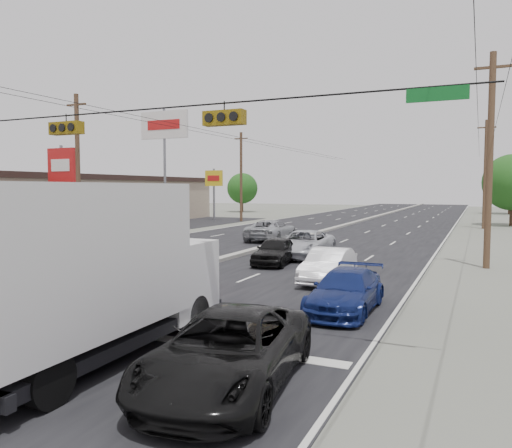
% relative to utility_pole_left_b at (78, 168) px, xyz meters
% --- Properties ---
extents(ground, '(200.00, 200.00, 0.00)m').
position_rel_utility_pole_left_b_xyz_m(ground, '(12.50, -15.00, -5.11)').
color(ground, '#606356').
rests_on(ground, ground).
extents(road_surface, '(20.00, 160.00, 0.02)m').
position_rel_utility_pole_left_b_xyz_m(road_surface, '(12.50, 15.00, -5.11)').
color(road_surface, black).
rests_on(road_surface, ground).
extents(center_median, '(0.50, 160.00, 0.20)m').
position_rel_utility_pole_left_b_xyz_m(center_median, '(12.50, 15.00, -5.01)').
color(center_median, gray).
rests_on(center_median, ground).
extents(strip_mall, '(12.00, 42.00, 4.60)m').
position_rel_utility_pole_left_b_xyz_m(strip_mall, '(-13.50, 10.00, -2.81)').
color(strip_mall, tan).
rests_on(strip_mall, ground).
extents(parking_lot, '(10.00, 42.00, 0.02)m').
position_rel_utility_pole_left_b_xyz_m(parking_lot, '(-4.50, 10.00, -5.11)').
color(parking_lot, black).
rests_on(parking_lot, ground).
extents(utility_pole_left_b, '(1.60, 0.30, 10.00)m').
position_rel_utility_pole_left_b_xyz_m(utility_pole_left_b, '(0.00, 0.00, 0.00)').
color(utility_pole_left_b, '#422D1E').
rests_on(utility_pole_left_b, ground).
extents(utility_pole_left_c, '(1.60, 0.30, 10.00)m').
position_rel_utility_pole_left_b_xyz_m(utility_pole_left_c, '(0.00, 25.00, 0.00)').
color(utility_pole_left_c, '#422D1E').
rests_on(utility_pole_left_c, ground).
extents(utility_pole_right_b, '(1.60, 0.30, 10.00)m').
position_rel_utility_pole_left_b_xyz_m(utility_pole_right_b, '(25.00, 0.00, 0.00)').
color(utility_pole_right_b, '#422D1E').
rests_on(utility_pole_right_b, ground).
extents(utility_pole_right_c, '(1.60, 0.30, 10.00)m').
position_rel_utility_pole_left_b_xyz_m(utility_pole_right_c, '(25.00, 25.00, 0.00)').
color(utility_pole_right_c, '#422D1E').
rests_on(utility_pole_right_c, ground).
extents(traffic_signals, '(25.00, 0.30, 0.54)m').
position_rel_utility_pole_left_b_xyz_m(traffic_signals, '(13.90, -15.00, 0.39)').
color(traffic_signals, black).
rests_on(traffic_signals, ground).
extents(pole_sign_mid, '(2.60, 0.25, 7.00)m').
position_rel_utility_pole_left_b_xyz_m(pole_sign_mid, '(-4.50, 3.00, 0.01)').
color(pole_sign_mid, slate).
rests_on(pole_sign_mid, ground).
extents(pole_sign_billboard, '(5.00, 0.25, 11.00)m').
position_rel_utility_pole_left_b_xyz_m(pole_sign_billboard, '(-2.00, 13.00, 3.76)').
color(pole_sign_billboard, slate).
rests_on(pole_sign_billboard, ground).
extents(pole_sign_far, '(2.20, 0.25, 6.00)m').
position_rel_utility_pole_left_b_xyz_m(pole_sign_far, '(-3.50, 25.00, -0.70)').
color(pole_sign_far, slate).
rests_on(pole_sign_far, ground).
extents(tree_left_far, '(4.80, 4.80, 6.12)m').
position_rel_utility_pole_left_b_xyz_m(tree_left_far, '(-9.50, 45.00, -1.39)').
color(tree_left_far, '#382619').
rests_on(tree_left_far, ground).
extents(tree_right_mid, '(5.60, 5.60, 7.14)m').
position_rel_utility_pole_left_b_xyz_m(tree_right_mid, '(27.50, 30.00, -0.77)').
color(tree_right_mid, '#382619').
rests_on(tree_right_mid, ground).
extents(tree_right_far, '(6.40, 6.40, 8.16)m').
position_rel_utility_pole_left_b_xyz_m(tree_right_far, '(28.50, 55.00, -0.15)').
color(tree_right_far, '#382619').
rests_on(tree_right_far, ground).
extents(box_truck, '(2.82, 7.69, 3.88)m').
position_rel_utility_pole_left_b_xyz_m(box_truck, '(16.82, -17.35, -3.12)').
color(box_truck, black).
rests_on(box_truck, ground).
extents(red_sedan, '(1.61, 4.37, 1.43)m').
position_rel_utility_pole_left_b_xyz_m(red_sedan, '(13.90, -10.77, -4.39)').
color(red_sedan, maroon).
rests_on(red_sedan, ground).
extents(black_suv, '(2.97, 5.36, 1.42)m').
position_rel_utility_pole_left_b_xyz_m(black_suv, '(20.40, -17.53, -4.40)').
color(black_suv, black).
rests_on(black_suv, ground).
extents(queue_car_a, '(1.96, 4.09, 1.35)m').
position_rel_utility_pole_left_b_xyz_m(queue_car_a, '(15.50, -3.05, -4.43)').
color(queue_car_a, black).
rests_on(queue_car_a, ground).
extents(queue_car_b, '(1.43, 4.07, 1.34)m').
position_rel_utility_pole_left_b_xyz_m(queue_car_b, '(19.20, -6.54, -4.44)').
color(queue_car_b, white).
rests_on(queue_car_b, ground).
extents(queue_car_c, '(2.53, 5.26, 1.45)m').
position_rel_utility_pole_left_b_xyz_m(queue_car_c, '(16.00, -0.04, -4.38)').
color(queue_car_c, silver).
rests_on(queue_car_c, ground).
extents(queue_car_d, '(1.78, 4.36, 1.27)m').
position_rel_utility_pole_left_b_xyz_m(queue_car_d, '(21.00, -10.93, -4.47)').
color(queue_car_d, navy).
rests_on(queue_car_d, ground).
extents(oncoming_near, '(2.44, 4.90, 1.37)m').
position_rel_utility_pole_left_b_xyz_m(oncoming_near, '(6.51, -4.40, -4.42)').
color(oncoming_near, black).
rests_on(oncoming_near, ground).
extents(oncoming_far, '(2.70, 5.46, 1.49)m').
position_rel_utility_pole_left_b_xyz_m(oncoming_far, '(11.10, 7.04, -4.36)').
color(oncoming_far, '#979A9E').
rests_on(oncoming_far, ground).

